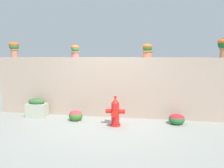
{
  "coord_description": "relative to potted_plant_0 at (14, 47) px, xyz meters",
  "views": [
    {
      "loc": [
        1.08,
        -5.21,
        1.74
      ],
      "look_at": [
        0.09,
        0.75,
        0.94
      ],
      "focal_mm": 35.66,
      "sensor_mm": 36.0,
      "label": 1
    }
  ],
  "objects": [
    {
      "name": "ground_plane",
      "position": [
        2.92,
        -0.94,
        -1.95
      ],
      "size": [
        24.0,
        24.0,
        0.0
      ],
      "primitive_type": "plane",
      "color": "gray"
    },
    {
      "name": "stone_wall",
      "position": [
        2.92,
        0.0,
        -1.13
      ],
      "size": [
        6.63,
        0.38,
        1.66
      ],
      "primitive_type": "cube",
      "color": "tan",
      "rests_on": "ground"
    },
    {
      "name": "potted_plant_0",
      "position": [
        0.0,
        0.0,
        0.0
      ],
      "size": [
        0.29,
        0.29,
        0.47
      ],
      "color": "#BD725A",
      "rests_on": "stone_wall"
    },
    {
      "name": "potted_plant_1",
      "position": [
        1.91,
        -0.02,
        -0.1
      ],
      "size": [
        0.27,
        0.27,
        0.35
      ],
      "color": "#B86B5F",
      "rests_on": "stone_wall"
    },
    {
      "name": "potted_plant_2",
      "position": [
        3.94,
        0.03,
        -0.08
      ],
      "size": [
        0.29,
        0.29,
        0.38
      ],
      "color": "#BD6E4B",
      "rests_on": "stone_wall"
    },
    {
      "name": "potted_plant_3",
      "position": [
        5.89,
        0.04,
        0.04
      ],
      "size": [
        0.33,
        0.33,
        0.51
      ],
      "color": "#AE714C",
      "rests_on": "stone_wall"
    },
    {
      "name": "fire_hydrant",
      "position": [
        3.21,
        -0.93,
        -1.62
      ],
      "size": [
        0.47,
        0.38,
        0.74
      ],
      "color": "red",
      "rests_on": "ground"
    },
    {
      "name": "flower_bush_left",
      "position": [
        4.71,
        -0.54,
        -1.82
      ],
      "size": [
        0.4,
        0.36,
        0.27
      ],
      "color": "#276732",
      "rests_on": "ground"
    },
    {
      "name": "flower_bush_right",
      "position": [
        2.11,
        -0.66,
        -1.81
      ],
      "size": [
        0.36,
        0.33,
        0.28
      ],
      "color": "#377529",
      "rests_on": "ground"
    },
    {
      "name": "planter_box",
      "position": [
        0.92,
        -0.5,
        -1.7
      ],
      "size": [
        0.55,
        0.33,
        0.53
      ],
      "color": "#ABB099",
      "rests_on": "ground"
    }
  ]
}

